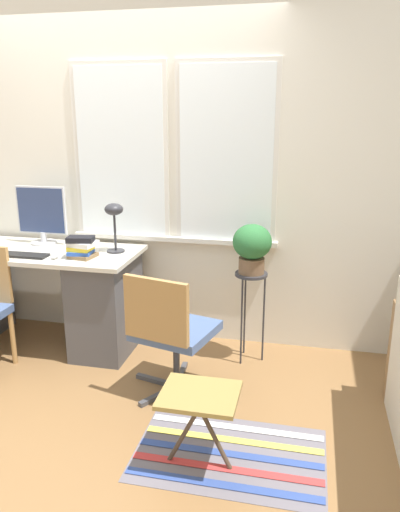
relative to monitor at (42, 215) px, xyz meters
name	(u,v)px	position (x,y,z in m)	size (l,w,h in m)	color
ground_plane	(92,370)	(0.60, -0.53, -1.01)	(14.00, 14.00, 0.00)	olive
wall_back_with_window	(123,170)	(0.61, 0.22, 0.34)	(9.00, 0.12, 2.70)	white
desk	(35,295)	(-0.01, -0.19, -0.60)	(1.67, 0.67, 0.78)	beige
monitor	(42,215)	(0.00, 0.00, 0.00)	(0.41, 0.20, 0.46)	silver
keyboard	(22,255)	(0.03, -0.37, -0.22)	(0.39, 0.12, 0.02)	black
mouse	(55,256)	(0.30, -0.38, -0.21)	(0.04, 0.07, 0.04)	silver
desk_lamp	(114,215)	(0.66, -0.11, 0.05)	(0.14, 0.14, 0.37)	#2D2D33
book_stack	(82,247)	(0.47, -0.31, -0.15)	(0.22, 0.19, 0.16)	olive
office_chair_swivel	(171,331)	(1.25, -0.70, -0.56)	(0.61, 0.62, 0.85)	#47474C
plant_stand	(251,286)	(1.68, -0.11, -0.43)	(0.24, 0.24, 0.68)	#333338
potted_plant	(252,246)	(1.68, -0.11, -0.12)	(0.28, 0.28, 0.36)	brown
floor_rug_striped	(230,454)	(1.72, -1.23, -1.01)	(1.03, 0.66, 0.01)	slate
folding_stool	(199,400)	(1.58, -1.34, -0.62)	(0.39, 0.34, 0.44)	olive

